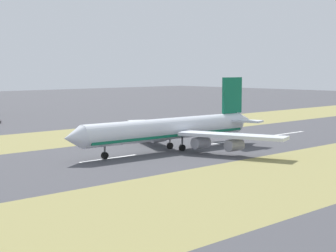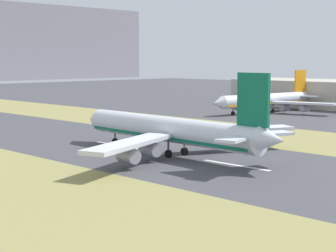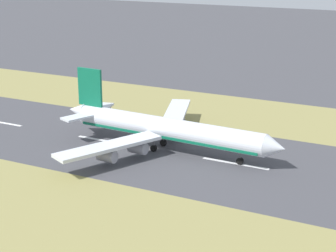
% 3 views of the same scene
% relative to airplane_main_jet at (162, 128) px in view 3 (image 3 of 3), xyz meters
% --- Properties ---
extents(ground_plane, '(800.00, 800.00, 0.00)m').
position_rel_airplane_main_jet_xyz_m(ground_plane, '(1.11, -2.03, -6.02)').
color(ground_plane, '#424247').
extents(grass_median_west, '(40.00, 600.00, 0.01)m').
position_rel_airplane_main_jet_xyz_m(grass_median_west, '(-43.89, -2.03, -6.02)').
color(grass_median_west, olive).
rests_on(grass_median_west, ground).
extents(grass_median_east, '(40.00, 600.00, 0.01)m').
position_rel_airplane_main_jet_xyz_m(grass_median_east, '(46.11, -2.03, -6.02)').
color(grass_median_east, olive).
rests_on(grass_median_east, ground).
extents(centreline_dash_mid, '(1.20, 18.00, 0.01)m').
position_rel_airplane_main_jet_xyz_m(centreline_dash_mid, '(1.11, -18.10, -6.01)').
color(centreline_dash_mid, silver).
rests_on(centreline_dash_mid, ground).
extents(centreline_dash_far, '(1.20, 18.00, 0.01)m').
position_rel_airplane_main_jet_xyz_m(centreline_dash_far, '(1.11, 21.90, -6.01)').
color(centreline_dash_far, silver).
rests_on(centreline_dash_far, ground).
extents(airplane_main_jet, '(64.06, 67.19, 20.20)m').
position_rel_airplane_main_jet_xyz_m(airplane_main_jet, '(0.00, 0.00, 0.00)').
color(airplane_main_jet, silver).
rests_on(airplane_main_jet, ground).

